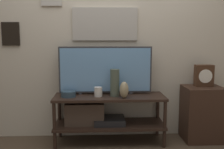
{
  "coord_description": "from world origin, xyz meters",
  "views": [
    {
      "loc": [
        -0.11,
        -2.76,
        1.27
      ],
      "look_at": [
        0.03,
        0.26,
        0.83
      ],
      "focal_mm": 42.0,
      "sensor_mm": 36.0,
      "label": 1
    }
  ],
  "objects_px": {
    "vase_tall_ceramic": "(115,83)",
    "mantel_clock": "(204,76)",
    "television": "(105,70)",
    "vase_urn_stoneware": "(124,90)",
    "vase_wide_bowl": "(68,94)",
    "candle_jar": "(98,92)"
  },
  "relations": [
    {
      "from": "vase_tall_ceramic",
      "to": "mantel_clock",
      "type": "bearing_deg",
      "value": 4.97
    },
    {
      "from": "television",
      "to": "vase_tall_ceramic",
      "type": "height_order",
      "value": "television"
    },
    {
      "from": "vase_urn_stoneware",
      "to": "vase_tall_ceramic",
      "type": "xyz_separation_m",
      "value": [
        -0.1,
        0.09,
        0.07
      ]
    },
    {
      "from": "television",
      "to": "vase_tall_ceramic",
      "type": "distance_m",
      "value": 0.21
    },
    {
      "from": "vase_wide_bowl",
      "to": "mantel_clock",
      "type": "distance_m",
      "value": 1.64
    },
    {
      "from": "television",
      "to": "candle_jar",
      "type": "relative_size",
      "value": 10.01
    },
    {
      "from": "vase_wide_bowl",
      "to": "vase_urn_stoneware",
      "type": "bearing_deg",
      "value": -7.69
    },
    {
      "from": "mantel_clock",
      "to": "vase_wide_bowl",
      "type": "bearing_deg",
      "value": -176.43
    },
    {
      "from": "vase_tall_ceramic",
      "to": "candle_jar",
      "type": "bearing_deg",
      "value": -179.11
    },
    {
      "from": "mantel_clock",
      "to": "candle_jar",
      "type": "bearing_deg",
      "value": -175.64
    },
    {
      "from": "television",
      "to": "mantel_clock",
      "type": "distance_m",
      "value": 1.2
    },
    {
      "from": "vase_tall_ceramic",
      "to": "candle_jar",
      "type": "xyz_separation_m",
      "value": [
        -0.19,
        -0.0,
        -0.1
      ]
    },
    {
      "from": "television",
      "to": "vase_urn_stoneware",
      "type": "height_order",
      "value": "television"
    },
    {
      "from": "candle_jar",
      "to": "television",
      "type": "bearing_deg",
      "value": 55.47
    },
    {
      "from": "vase_tall_ceramic",
      "to": "television",
      "type": "bearing_deg",
      "value": 130.51
    },
    {
      "from": "television",
      "to": "candle_jar",
      "type": "distance_m",
      "value": 0.29
    },
    {
      "from": "vase_urn_stoneware",
      "to": "mantel_clock",
      "type": "bearing_deg",
      "value": 10.76
    },
    {
      "from": "vase_urn_stoneware",
      "to": "television",
      "type": "bearing_deg",
      "value": 133.6
    },
    {
      "from": "vase_urn_stoneware",
      "to": "mantel_clock",
      "type": "distance_m",
      "value": 1.01
    },
    {
      "from": "vase_tall_ceramic",
      "to": "vase_urn_stoneware",
      "type": "bearing_deg",
      "value": -42.75
    },
    {
      "from": "candle_jar",
      "to": "vase_tall_ceramic",
      "type": "bearing_deg",
      "value": 0.89
    },
    {
      "from": "vase_urn_stoneware",
      "to": "candle_jar",
      "type": "xyz_separation_m",
      "value": [
        -0.29,
        0.09,
        -0.04
      ]
    }
  ]
}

